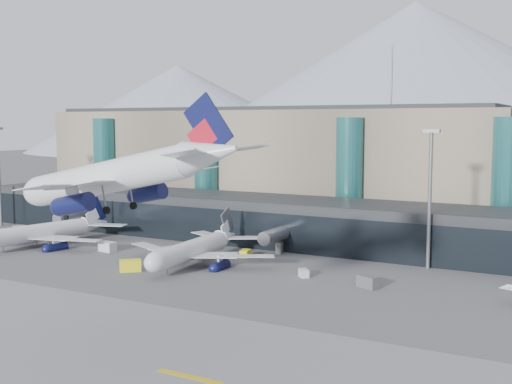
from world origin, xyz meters
TOP-DOWN VIEW (x-y plane):
  - ground at (0.00, 0.00)m, footprint 900.00×900.00m
  - runway_strip at (0.00, -15.00)m, footprint 400.00×40.00m
  - runway_markings at (-0.00, -15.00)m, footprint 128.00×1.00m
  - concourse at (-0.02, 57.73)m, footprint 170.00×27.00m
  - terminal_main at (-25.00, 90.00)m, footprint 130.00×30.00m
  - teal_towers at (-14.99, 74.01)m, footprint 116.40×19.40m
  - lightmast_mid at (30.00, 48.00)m, footprint 3.00×1.20m
  - hero_jet at (8.84, -10.71)m, footprint 33.21×34.20m
  - jet_parked_left at (-48.62, 32.34)m, footprint 33.09×33.73m
  - jet_parked_mid at (-9.85, 32.34)m, footprint 32.95×32.20m
  - veh_a at (-32.72, 32.18)m, footprint 3.84×2.51m
  - veh_b at (-4.46, 40.62)m, footprint 2.04×2.87m
  - veh_c at (24.73, 29.51)m, footprint 4.00×3.13m
  - veh_f at (-67.35, 40.03)m, footprint 2.04×3.19m
  - veh_g at (12.49, 31.26)m, footprint 2.56×2.68m
  - veh_h at (-16.88, 20.26)m, footprint 4.18×4.02m

SIDE VIEW (x-z plane):
  - ground at x=0.00m, z-range 0.00..0.00m
  - runway_strip at x=0.00m, z-range 0.00..0.04m
  - runway_markings at x=0.00m, z-range 0.04..0.06m
  - veh_g at x=12.49m, z-range 0.00..1.37m
  - veh_b at x=-4.46m, z-range 0.00..1.52m
  - veh_f at x=-67.35m, z-range 0.00..1.66m
  - veh_c at x=24.73m, z-range 0.00..1.97m
  - veh_a at x=-32.72m, z-range 0.00..2.02m
  - veh_h at x=-16.88m, z-range 0.00..2.10m
  - jet_parked_mid at x=-9.85m, z-range -1.29..9.33m
  - jet_parked_left at x=-48.62m, z-range -1.32..9.54m
  - concourse at x=-0.02m, z-range -0.03..9.97m
  - teal_towers at x=-14.99m, z-range -8.99..37.01m
  - lightmast_mid at x=30.00m, z-range 1.62..27.22m
  - terminal_main at x=-25.00m, z-range -0.06..30.94m
  - hero_jet at x=8.84m, z-range 16.27..27.28m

